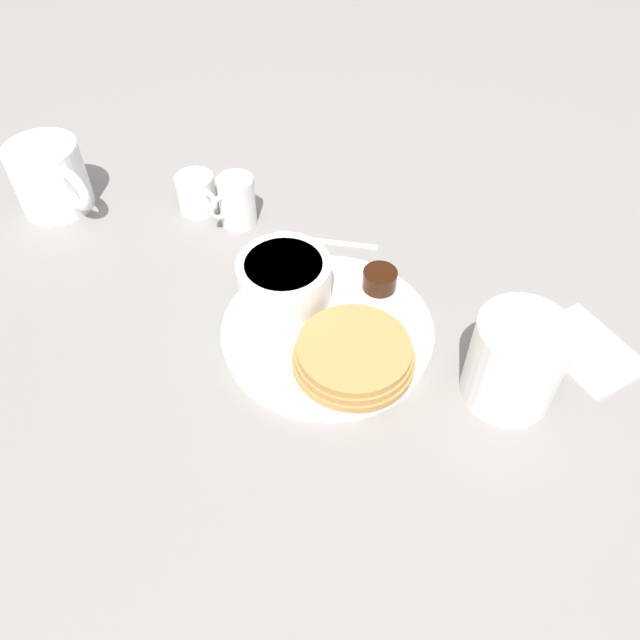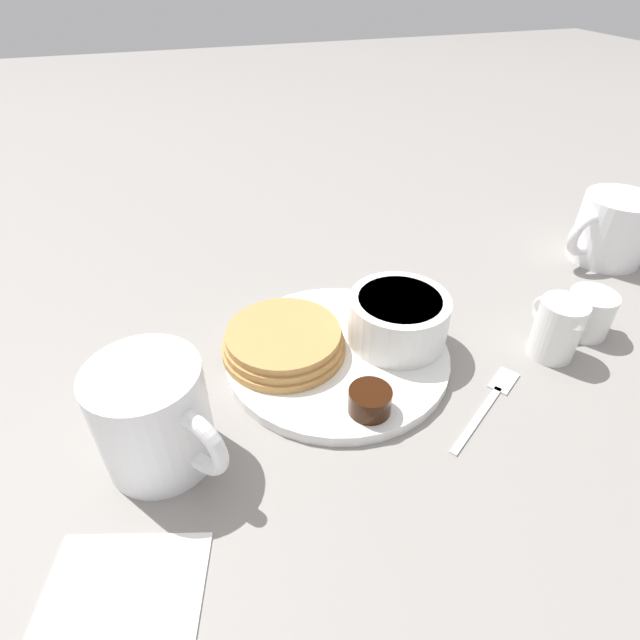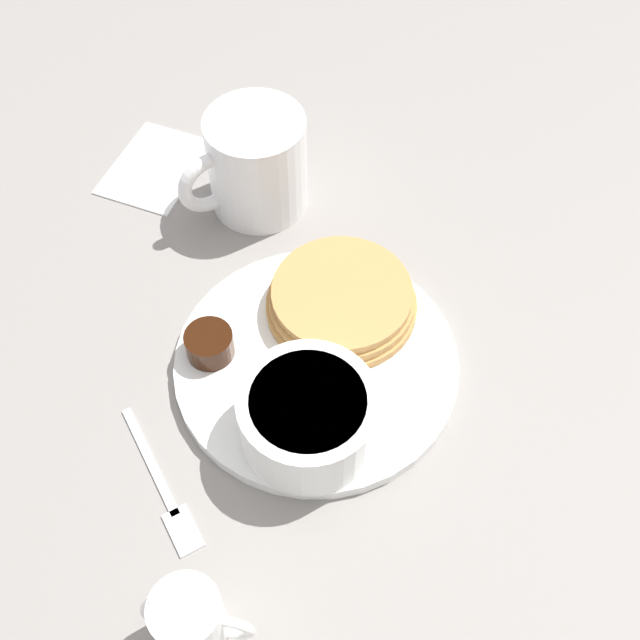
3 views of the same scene
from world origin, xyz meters
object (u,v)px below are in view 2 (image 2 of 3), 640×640
fork (491,398)px  second_mug (611,229)px  bowl (398,317)px  creamer_pitcher_near (557,328)px  creamer_pitcher_far (588,313)px  plate (337,354)px  coffee_mug (155,417)px

fork → second_mug: bearing=32.1°
bowl → creamer_pitcher_near: creamer_pitcher_near is taller
fork → creamer_pitcher_far: bearing=21.1°
bowl → plate: bearing=-179.4°
creamer_pitcher_far → second_mug: (0.14, 0.13, 0.02)m
bowl → second_mug: second_mug is taller
plate → bowl: bearing=0.6°
plate → second_mug: (0.43, 0.09, 0.04)m
creamer_pitcher_far → fork: bearing=-158.9°
coffee_mug → second_mug: (0.61, 0.16, -0.00)m
plate → creamer_pitcher_far: size_ratio=3.19×
coffee_mug → bowl: bearing=16.5°
fork → second_mug: size_ratio=0.92×
creamer_pitcher_far → fork: size_ratio=0.63×
bowl → creamer_pitcher_far: (0.22, -0.04, -0.01)m
coffee_mug → creamer_pitcher_far: (0.47, 0.03, -0.02)m
bowl → creamer_pitcher_near: 0.17m
bowl → coffee_mug: (-0.25, -0.08, 0.01)m
bowl → second_mug: bearing=13.4°
bowl → creamer_pitcher_near: size_ratio=1.45×
creamer_pitcher_far → fork: 0.17m
coffee_mug → creamer_pitcher_far: bearing=3.9°
coffee_mug → second_mug: coffee_mug is taller
creamer_pitcher_near → fork: size_ratio=0.62×
coffee_mug → fork: (0.31, -0.03, -0.05)m
coffee_mug → fork: 0.32m
creamer_pitcher_near → fork: (-0.10, -0.04, -0.03)m
creamer_pitcher_near → fork: creamer_pitcher_near is taller
second_mug → fork: bearing=-147.9°
creamer_pitcher_near → creamer_pitcher_far: 0.06m
plate → coffee_mug: size_ratio=2.06×
plate → creamer_pitcher_near: (0.22, -0.06, 0.03)m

